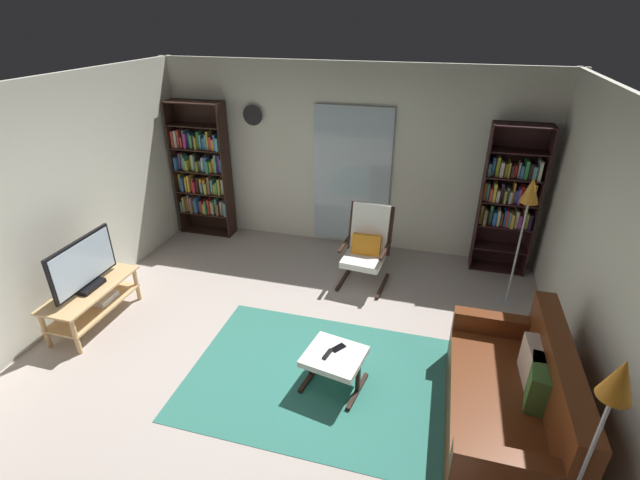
% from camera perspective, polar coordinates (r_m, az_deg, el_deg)
% --- Properties ---
extents(ground_plane, '(7.02, 7.02, 0.00)m').
position_cam_1_polar(ground_plane, '(4.66, -4.80, -15.98)').
color(ground_plane, '#AA9D95').
extents(wall_back, '(5.60, 0.06, 2.60)m').
position_cam_1_polar(wall_back, '(6.48, 3.52, 10.23)').
color(wall_back, silver).
rests_on(wall_back, ground).
extents(wall_left, '(0.06, 6.00, 2.60)m').
position_cam_1_polar(wall_left, '(5.41, -33.47, 2.11)').
color(wall_left, silver).
rests_on(wall_left, ground).
extents(wall_right, '(0.06, 6.00, 2.60)m').
position_cam_1_polar(wall_right, '(3.96, 34.54, -6.56)').
color(wall_right, silver).
rests_on(wall_right, ground).
extents(glass_door_panel, '(1.10, 0.01, 2.00)m').
position_cam_1_polar(glass_door_panel, '(6.48, 4.02, 7.89)').
color(glass_door_panel, silver).
extents(area_rug, '(2.61, 1.79, 0.01)m').
position_cam_1_polar(area_rug, '(4.55, 0.55, -17.11)').
color(area_rug, '#2E6F61').
rests_on(area_rug, ground).
extents(tv_stand, '(0.48, 1.11, 0.45)m').
position_cam_1_polar(tv_stand, '(5.68, -26.74, -6.63)').
color(tv_stand, tan).
rests_on(tv_stand, ground).
extents(television, '(0.20, 0.90, 0.58)m').
position_cam_1_polar(television, '(5.46, -27.78, -2.96)').
color(television, black).
rests_on(television, tv_stand).
extents(bookshelf_near_tv, '(0.84, 0.30, 2.04)m').
position_cam_1_polar(bookshelf_near_tv, '(7.11, -14.66, 8.31)').
color(bookshelf_near_tv, black).
rests_on(bookshelf_near_tv, ground).
extents(bookshelf_near_sofa, '(0.70, 0.30, 1.98)m').
position_cam_1_polar(bookshelf_near_sofa, '(6.28, 22.83, 4.92)').
color(bookshelf_near_sofa, black).
rests_on(bookshelf_near_sofa, ground).
extents(leather_sofa, '(0.86, 1.71, 0.89)m').
position_cam_1_polar(leather_sofa, '(4.23, 23.21, -18.29)').
color(leather_sofa, '#5D2A12').
rests_on(leather_sofa, ground).
extents(lounge_armchair, '(0.62, 0.70, 1.02)m').
position_cam_1_polar(lounge_armchair, '(5.74, 5.97, -0.46)').
color(lounge_armchair, black).
rests_on(lounge_armchair, ground).
extents(ottoman, '(0.60, 0.57, 0.38)m').
position_cam_1_polar(ottoman, '(4.28, 1.81, -14.91)').
color(ottoman, white).
rests_on(ottoman, ground).
extents(tv_remote, '(0.07, 0.15, 0.02)m').
position_cam_1_polar(tv_remote, '(4.22, 0.95, -14.26)').
color(tv_remote, black).
rests_on(tv_remote, ottoman).
extents(cell_phone, '(0.14, 0.15, 0.01)m').
position_cam_1_polar(cell_phone, '(4.30, 2.35, -13.48)').
color(cell_phone, black).
rests_on(cell_phone, ottoman).
extents(floor_lamp_by_sofa, '(0.22, 0.22, 1.57)m').
position_cam_1_polar(floor_lamp_by_sofa, '(3.07, 32.82, -17.19)').
color(floor_lamp_by_sofa, '#A5A5AD').
rests_on(floor_lamp_by_sofa, ground).
extents(floor_lamp_by_shelf, '(0.22, 0.22, 1.59)m').
position_cam_1_polar(floor_lamp_by_shelf, '(5.43, 24.89, 4.20)').
color(floor_lamp_by_shelf, '#A5A5AD').
rests_on(floor_lamp_by_shelf, ground).
extents(wall_clock, '(0.29, 0.03, 0.29)m').
position_cam_1_polar(wall_clock, '(6.68, -8.52, 15.38)').
color(wall_clock, silver).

